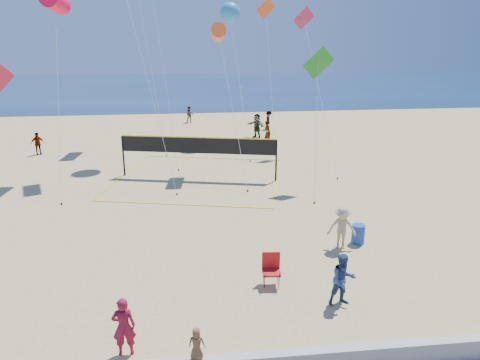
{
  "coord_description": "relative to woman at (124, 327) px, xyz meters",
  "views": [
    {
      "loc": [
        -0.58,
        -12.57,
        8.2
      ],
      "look_at": [
        1.15,
        2.0,
        3.55
      ],
      "focal_mm": 35.0,
      "sensor_mm": 36.0,
      "label": 1
    }
  ],
  "objects": [
    {
      "name": "woman",
      "position": [
        0.0,
        0.0,
        0.0
      ],
      "size": [
        0.63,
        0.43,
        1.68
      ],
      "primitive_type": "imported",
      "rotation": [
        0.0,
        0.0,
        3.19
      ],
      "color": "maroon",
      "rests_on": "ground"
    },
    {
      "name": "far_person_1",
      "position": [
        7.56,
        26.22,
        0.13
      ],
      "size": [
        1.59,
        1.74,
        1.93
      ],
      "primitive_type": "imported",
      "rotation": [
        0.0,
        0.0,
        -0.87
      ],
      "color": "gray",
      "rests_on": "ground"
    },
    {
      "name": "far_person_3",
      "position": [
        2.24,
        33.39,
        -0.08
      ],
      "size": [
        0.78,
        0.62,
        1.52
      ],
      "primitive_type": "imported",
      "rotation": [
        0.0,
        0.0,
        -0.06
      ],
      "color": "gray",
      "rests_on": "ground"
    },
    {
      "name": "ground",
      "position": [
        2.37,
        1.78,
        -0.84
      ],
      "size": [
        120.0,
        120.0,
        0.0
      ],
      "primitive_type": "plane",
      "color": "tan",
      "rests_on": "ground"
    },
    {
      "name": "kite_9",
      "position": [
        8.38,
        27.29,
        8.5
      ],
      "size": [
        1.62,
        7.22,
        10.78
      ],
      "rotation": [
        0.0,
        0.0,
        0.36
      ],
      "color": "#FF5C25",
      "rests_on": "ground"
    },
    {
      "name": "kite_4",
      "position": [
        8.91,
        13.94,
        5.53
      ],
      "size": [
        1.81,
        3.7,
        7.53
      ],
      "rotation": [
        0.0,
        0.0,
        0.28
      ],
      "color": "#238E24",
      "rests_on": "ground"
    },
    {
      "name": "bystander_a",
      "position": [
        6.49,
        1.64,
        0.02
      ],
      "size": [
        0.9,
        0.74,
        1.72
      ],
      "primitive_type": "imported",
      "rotation": [
        0.0,
        0.0,
        0.11
      ],
      "color": "navy",
      "rests_on": "ground"
    },
    {
      "name": "far_person_2",
      "position": [
        7.92,
        23.26,
        0.12
      ],
      "size": [
        0.67,
        0.81,
        1.91
      ],
      "primitive_type": "imported",
      "rotation": [
        0.0,
        0.0,
        1.93
      ],
      "color": "gray",
      "rests_on": "ground"
    },
    {
      "name": "volleyball_net",
      "position": [
        2.48,
        15.59,
        0.86
      ],
      "size": [
        11.12,
        11.01,
        2.47
      ],
      "rotation": [
        0.0,
        0.0,
        -0.24
      ],
      "color": "black",
      "rests_on": "ground"
    },
    {
      "name": "kite_0",
      "position": [
        -5.04,
        17.5,
        8.94
      ],
      "size": [
        1.2,
        6.9,
        10.45
      ],
      "rotation": [
        0.0,
        0.0,
        -0.07
      ],
      "color": "#FB073C",
      "rests_on": "ground"
    },
    {
      "name": "far_person_4",
      "position": [
        9.12,
        29.42,
        -0.03
      ],
      "size": [
        0.76,
        1.13,
        1.61
      ],
      "primitive_type": "imported",
      "rotation": [
        0.0,
        0.0,
        1.41
      ],
      "color": "gray",
      "rests_on": "ground"
    },
    {
      "name": "far_person_0",
      "position": [
        -8.5,
        22.49,
        -0.05
      ],
      "size": [
        0.99,
        0.79,
        1.57
      ],
      "primitive_type": "imported",
      "rotation": [
        0.0,
        0.0,
        0.53
      ],
      "color": "gray",
      "rests_on": "ground"
    },
    {
      "name": "camp_chair",
      "position": [
        4.5,
        3.11,
        -0.2
      ],
      "size": [
        0.66,
        0.79,
        1.25
      ],
      "rotation": [
        0.0,
        0.0,
        -0.09
      ],
      "color": "#B01416",
      "rests_on": "ground"
    },
    {
      "name": "kite_2",
      "position": [
        3.91,
        17.79,
        7.35
      ],
      "size": [
        1.62,
        6.1,
        8.75
      ],
      "rotation": [
        0.0,
        0.0,
        -0.06
      ],
      "color": "#FF5C25",
      "rests_on": "ground"
    },
    {
      "name": "ocean",
      "position": [
        2.37,
        63.78,
        -0.82
      ],
      "size": [
        140.0,
        50.0,
        0.03
      ],
      "primitive_type": "cube",
      "color": "#10214B",
      "rests_on": "ground"
    },
    {
      "name": "kite_5",
      "position": [
        10.09,
        21.57,
        7.67
      ],
      "size": [
        1.55,
        7.92,
        9.9
      ],
      "rotation": [
        0.0,
        0.0,
        0.41
      ],
      "color": "#CD2D50",
      "rests_on": "ground"
    },
    {
      "name": "toddler",
      "position": [
        1.88,
        -1.17,
        0.18
      ],
      "size": [
        0.45,
        0.33,
        0.84
      ],
      "primitive_type": "imported",
      "rotation": [
        0.0,
        0.0,
        2.97
      ],
      "color": "brown",
      "rests_on": "seawall"
    },
    {
      "name": "trash_barrel",
      "position": [
        8.6,
        5.9,
        -0.44
      ],
      "size": [
        0.63,
        0.63,
        0.79
      ],
      "primitive_type": "cylinder",
      "rotation": [
        0.0,
        0.0,
        -0.23
      ],
      "color": "#183EA1",
      "rests_on": "ground"
    },
    {
      "name": "bystander_b",
      "position": [
        7.77,
        5.56,
        0.03
      ],
      "size": [
        1.24,
        0.9,
        1.73
      ],
      "primitive_type": "imported",
      "rotation": [
        0.0,
        0.0,
        -0.26
      ],
      "color": "tan",
      "rests_on": "ground"
    },
    {
      "name": "kite_7",
      "position": [
        5.38,
        25.71,
        8.74
      ],
      "size": [
        1.73,
        7.85,
        10.33
      ],
      "rotation": [
        0.0,
        0.0,
        0.18
      ],
      "color": "#2784D2",
      "rests_on": "ground"
    }
  ]
}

